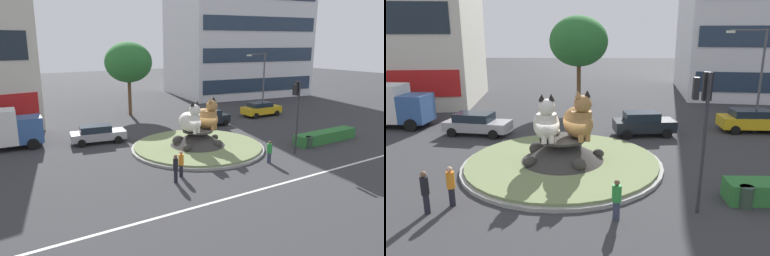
# 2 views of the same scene
# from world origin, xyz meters

# --- Properties ---
(ground_plane) EXTENTS (160.00, 160.00, 0.00)m
(ground_plane) POSITION_xyz_m (0.00, 0.00, 0.00)
(ground_plane) COLOR #333335
(lane_centreline) EXTENTS (112.00, 0.20, 0.01)m
(lane_centreline) POSITION_xyz_m (0.00, -8.80, 0.00)
(lane_centreline) COLOR silver
(lane_centreline) RESTS_ON ground
(roundabout_island) EXTENTS (10.49, 10.49, 1.51)m
(roundabout_island) POSITION_xyz_m (-0.01, 0.00, 0.48)
(roundabout_island) COLOR gray
(roundabout_island) RESTS_ON ground
(cat_statue_white) EXTENTS (1.70, 2.66, 2.44)m
(cat_statue_white) POSITION_xyz_m (-0.78, -0.25, 2.40)
(cat_statue_white) COLOR silver
(cat_statue_white) RESTS_ON roundabout_island
(cat_statue_tabby) EXTENTS (2.23, 2.91, 2.58)m
(cat_statue_tabby) POSITION_xyz_m (0.86, 0.05, 2.46)
(cat_statue_tabby) COLOR #9E703D
(cat_statue_tabby) RESTS_ON roundabout_island
(traffic_light_mast) EXTENTS (0.74, 0.51, 5.48)m
(traffic_light_mast) POSITION_xyz_m (5.57, -4.88, 4.00)
(traffic_light_mast) COLOR #2D2D33
(traffic_light_mast) RESTS_ON ground
(office_tower) EXTENTS (21.23, 16.67, 25.76)m
(office_tower) POSITION_xyz_m (21.83, 23.44, 12.88)
(office_tower) COLOR silver
(office_tower) RESTS_ON ground
(clipped_hedge_strip) EXTENTS (6.49, 1.20, 0.90)m
(clipped_hedge_strip) POSITION_xyz_m (10.35, -3.93, 0.45)
(clipped_hedge_strip) COLOR #2D7033
(clipped_hedge_strip) RESTS_ON ground
(broadleaf_tree_behind_island) EXTENTS (5.32, 5.32, 8.29)m
(broadleaf_tree_behind_island) POSITION_xyz_m (0.43, 15.41, 6.01)
(broadleaf_tree_behind_island) COLOR brown
(broadleaf_tree_behind_island) RESTS_ON ground
(streetlight_arm) EXTENTS (2.81, 0.48, 7.06)m
(streetlight_arm) POSITION_xyz_m (12.78, 6.98, 4.20)
(streetlight_arm) COLOR #4C4C51
(streetlight_arm) RESTS_ON ground
(pedestrian_orange_shirt) EXTENTS (0.33, 0.33, 1.71)m
(pedestrian_orange_shirt) POSITION_xyz_m (-4.16, -4.70, 0.91)
(pedestrian_orange_shirt) COLOR black
(pedestrian_orange_shirt) RESTS_ON ground
(pedestrian_green_shirt) EXTENTS (0.36, 0.36, 1.60)m
(pedestrian_green_shirt) POSITION_xyz_m (2.42, -5.57, 0.84)
(pedestrian_green_shirt) COLOR #33384C
(pedestrian_green_shirt) RESTS_ON ground
(pedestrian_black_shirt) EXTENTS (0.31, 0.31, 1.76)m
(pedestrian_black_shirt) POSITION_xyz_m (-4.91, -5.36, 0.95)
(pedestrian_black_shirt) COLOR black
(pedestrian_black_shirt) RESTS_ON ground
(sedan_on_far_lane) EXTENTS (4.65, 2.19, 1.59)m
(sedan_on_far_lane) POSITION_xyz_m (12.96, 7.07, 0.84)
(sedan_on_far_lane) COLOR gold
(sedan_on_far_lane) RESTS_ON ground
(hatchback_near_shophouse) EXTENTS (4.27, 2.31, 1.63)m
(hatchback_near_shophouse) POSITION_xyz_m (5.10, 5.87, 0.84)
(hatchback_near_shophouse) COLOR black
(hatchback_near_shophouse) RESTS_ON ground
(parked_car_right) EXTENTS (4.66, 2.50, 1.51)m
(parked_car_right) POSITION_xyz_m (-6.31, 5.72, 0.79)
(parked_car_right) COLOR #99999E
(parked_car_right) RESTS_ON ground
(litter_bin) EXTENTS (0.56, 0.56, 0.90)m
(litter_bin) POSITION_xyz_m (7.70, -4.47, 0.45)
(litter_bin) COLOR #2D4233
(litter_bin) RESTS_ON ground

